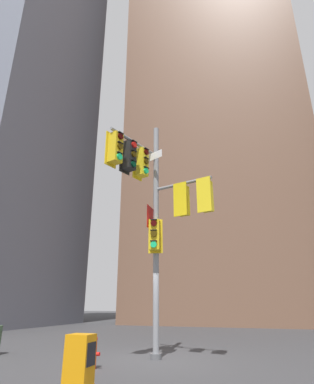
{
  "coord_description": "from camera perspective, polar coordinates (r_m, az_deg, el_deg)",
  "views": [
    {
      "loc": [
        3.31,
        -9.86,
        1.56
      ],
      "look_at": [
        -0.11,
        0.43,
        5.47
      ],
      "focal_mm": 29.07,
      "sensor_mm": 36.0,
      "label": 1
    }
  ],
  "objects": [
    {
      "name": "ground",
      "position": [
        10.52,
        -0.2,
        -28.37
      ],
      "size": [
        120.0,
        120.0,
        0.0
      ],
      "primitive_type": "plane",
      "color": "#38383A"
    },
    {
      "name": "building_tower_left",
      "position": [
        39.05,
        -23.54,
        23.36
      ],
      "size": [
        12.39,
        12.39,
        54.57
      ],
      "primitive_type": "cube",
      "color": "slate",
      "rests_on": "ground"
    },
    {
      "name": "building_mid_block",
      "position": [
        41.46,
        10.62,
        19.08
      ],
      "size": [
        16.58,
        16.58,
        54.78
      ],
      "primitive_type": "cube",
      "color": "brown",
      "rests_on": "ground"
    },
    {
      "name": "signal_pole_assembly",
      "position": [
        10.29,
        -0.33,
        -0.77
      ],
      "size": [
        2.99,
        2.63,
        7.9
      ],
      "color": "gray",
      "rests_on": "ground"
    },
    {
      "name": "fire_hydrant",
      "position": [
        9.17,
        -11.74,
        -26.59
      ],
      "size": [
        0.33,
        0.23,
        0.81
      ],
      "color": "red",
      "rests_on": "ground"
    },
    {
      "name": "newspaper_box",
      "position": [
        6.36,
        -14.1,
        -28.66
      ],
      "size": [
        0.45,
        0.36,
        1.05
      ],
      "color": "orange",
      "rests_on": "ground"
    }
  ]
}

